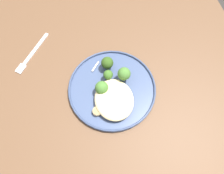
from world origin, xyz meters
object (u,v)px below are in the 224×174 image
Objects in this scene: seared_scallop_front_small at (117,102)px; broccoli_floret_small_sprig at (107,63)px; seared_scallop_tiny_bay at (97,111)px; broccoli_floret_near_rim at (108,75)px; seared_scallop_left_edge at (107,97)px; seared_scallop_tilted_round at (116,108)px; dinner_plate at (112,88)px; dinner_fork at (32,54)px; broccoli_floret_right_tilted at (124,74)px; broccoli_floret_split_head at (102,88)px; seared_scallop_rear_pale at (122,95)px.

seared_scallop_front_small is 0.69× the size of broccoli_floret_small_sprig.
broccoli_floret_near_rim is (-0.11, 0.06, 0.02)m from seared_scallop_tiny_bay.
broccoli_floret_near_rim reaches higher than seared_scallop_left_edge.
seared_scallop_tilted_round is at bearing 87.80° from seared_scallop_tiny_bay.
broccoli_floret_small_sprig is (-0.15, 0.07, 0.02)m from seared_scallop_tiny_bay.
dinner_plate reaches higher than dinner_fork.
seared_scallop_left_edge is 0.71× the size of broccoli_floret_near_rim.
seared_scallop_left_edge reaches higher than seared_scallop_front_small.
seared_scallop_tilted_round reaches higher than dinner_plate.
broccoli_floret_right_tilted is 0.08m from broccoli_floret_split_head.
broccoli_floret_split_head reaches higher than dinner_plate.
seared_scallop_tilted_round is 0.90× the size of seared_scallop_left_edge.
broccoli_floret_near_rim is 0.05m from broccoli_floret_split_head.
broccoli_floret_small_sprig is at bearing -179.29° from seared_scallop_front_small.
dinner_fork is at bearing -133.19° from broccoli_floret_split_head.
broccoli_floret_small_sprig is at bearing 156.42° from seared_scallop_tiny_bay.
seared_scallop_tilted_round is at bearing 1.20° from broccoli_floret_near_rim.
dinner_plate is at bearing 51.53° from dinner_fork.
seared_scallop_tiny_bay is 0.80× the size of seared_scallop_front_small.
dinner_fork is (-0.20, -0.25, -0.01)m from dinner_plate.
dinner_plate is at bearing -1.52° from broccoli_floret_small_sprig.
seared_scallop_tiny_bay is 1.01× the size of seared_scallop_tilted_round.
broccoli_floret_right_tilted is 1.17× the size of broccoli_floret_split_head.
seared_scallop_rear_pale is 1.20× the size of seared_scallop_tilted_round.
seared_scallop_tilted_round is 0.11m from broccoli_floret_right_tilted.
seared_scallop_left_edge is 0.51× the size of broccoli_floret_right_tilted.
seared_scallop_front_small is 0.09m from broccoli_floret_right_tilted.
seared_scallop_rear_pale reaches higher than dinner_plate.
broccoli_floret_near_rim is (-0.09, -0.01, 0.02)m from seared_scallop_front_small.
broccoli_floret_small_sprig is at bearing 171.17° from broccoli_floret_near_rim.
seared_scallop_rear_pale is 0.95× the size of seared_scallop_front_small.
broccoli_floret_split_head is at bearing 46.81° from dinner_fork.
seared_scallop_left_edge is (-0.04, 0.04, 0.00)m from seared_scallop_tiny_bay.
broccoli_floret_split_head is 0.09m from broccoli_floret_small_sprig.
dinner_fork is at bearing -115.31° from broccoli_floret_small_sprig.
broccoli_floret_small_sprig is at bearing 64.69° from dinner_fork.
seared_scallop_front_small is at bearing 45.30° from dinner_fork.
dinner_fork is at bearing -145.08° from seared_scallop_tiny_bay.
seared_scallop_tilted_round is 0.46× the size of broccoli_floret_right_tilted.
dinner_fork is (-0.23, -0.28, -0.02)m from seared_scallop_rear_pale.
seared_scallop_rear_pale is at bearing 22.85° from broccoli_floret_near_rim.
dinner_fork is (-0.25, -0.26, -0.02)m from seared_scallop_front_small.
broccoli_floret_split_head reaches higher than broccoli_floret_near_rim.
broccoli_floret_right_tilted is at bearing 73.98° from broccoli_floret_near_rim.
seared_scallop_tiny_bay and seared_scallop_front_small have the same top height.
broccoli_floret_small_sprig is (-0.11, -0.02, 0.02)m from seared_scallop_rear_pale.
broccoli_floret_near_rim reaches higher than dinner_fork.
seared_scallop_tiny_bay is 0.15m from broccoli_floret_right_tilted.
seared_scallop_tiny_bay reaches higher than dinner_fork.
seared_scallop_rear_pale reaches higher than seared_scallop_front_small.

